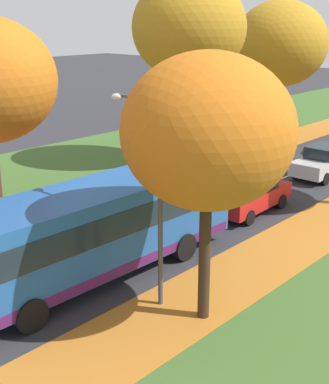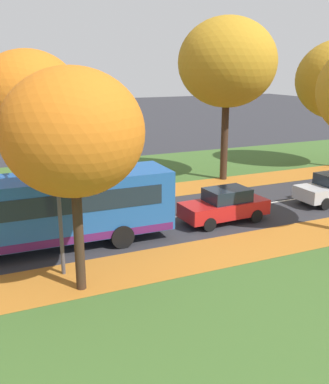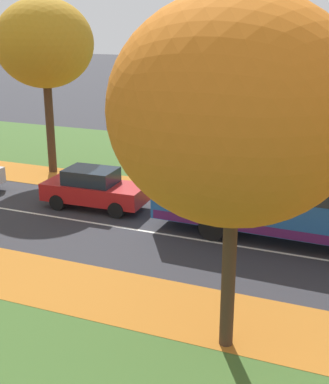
# 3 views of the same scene
# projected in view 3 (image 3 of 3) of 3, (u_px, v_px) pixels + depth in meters

# --- Properties ---
(leaf_litter_left) EXTENTS (2.80, 60.00, 0.00)m
(leaf_litter_left) POSITION_uv_depth(u_px,v_px,m) (47.00, 281.00, 15.80)
(leaf_litter_left) COLOR #B26B23
(leaf_litter_left) RESTS_ON grass_verge_left
(grass_verge_right) EXTENTS (12.00, 90.00, 0.01)m
(grass_verge_right) POSITION_uv_depth(u_px,v_px,m) (97.00, 155.00, 30.07)
(grass_verge_right) COLOR #3D6028
(grass_verge_right) RESTS_ON ground
(leaf_litter_right) EXTENTS (2.80, 60.00, 0.00)m
(leaf_litter_right) POSITION_uv_depth(u_px,v_px,m) (165.00, 191.00, 23.87)
(leaf_litter_right) COLOR #B26B23
(leaf_litter_right) RESTS_ON grass_verge_right
(tree_left_near) EXTENTS (5.38, 5.38, 8.05)m
(tree_left_near) POSITION_uv_depth(u_px,v_px,m) (235.00, 110.00, 11.03)
(tree_left_near) COLOR #422D1E
(tree_left_near) RESTS_ON ground
(tree_right_near) EXTENTS (4.41, 4.41, 7.23)m
(tree_right_near) POSITION_uv_depth(u_px,v_px,m) (317.00, 76.00, 20.70)
(tree_right_near) COLOR #382619
(tree_right_near) RESTS_ON ground
(tree_right_mid) EXTENTS (4.60, 4.60, 8.30)m
(tree_right_mid) POSITION_uv_depth(u_px,v_px,m) (44.00, 44.00, 24.88)
(tree_right_mid) COLOR #422D1E
(tree_right_mid) RESTS_ON ground
(streetlamp_right) EXTENTS (1.89, 0.28, 6.00)m
(streetlamp_right) POSITION_uv_depth(u_px,v_px,m) (316.00, 122.00, 19.60)
(streetlamp_right) COLOR #47474C
(streetlamp_right) RESTS_ON ground
(bus) EXTENTS (2.82, 10.45, 2.98)m
(bus) POSITION_uv_depth(u_px,v_px,m) (305.00, 194.00, 18.13)
(bus) COLOR #1E5199
(bus) RESTS_ON ground
(car_red_lead) EXTENTS (1.91, 4.26, 1.62)m
(car_red_lead) POSITION_uv_depth(u_px,v_px,m) (94.00, 188.00, 21.61)
(car_red_lead) COLOR #B21919
(car_red_lead) RESTS_ON ground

